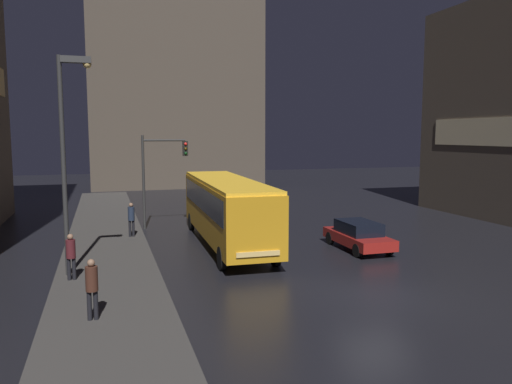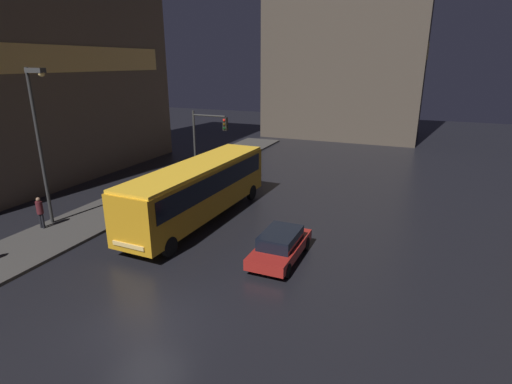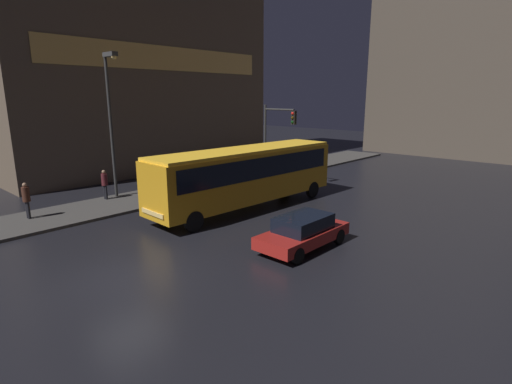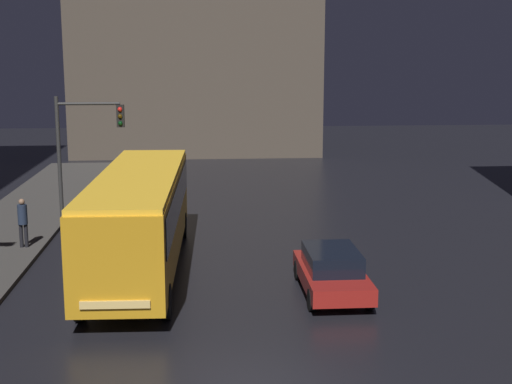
% 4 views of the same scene
% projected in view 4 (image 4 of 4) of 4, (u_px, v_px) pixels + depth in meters
% --- Properties ---
extents(bus_near, '(2.95, 12.06, 3.37)m').
position_uv_depth(bus_near, '(140.00, 211.00, 23.70)').
color(bus_near, orange).
rests_on(bus_near, ground).
extents(car_taxi, '(1.87, 4.32, 1.40)m').
position_uv_depth(car_taxi, '(332.00, 271.00, 21.67)').
color(car_taxi, maroon).
rests_on(car_taxi, ground).
extents(pedestrian_mid, '(0.42, 0.42, 1.84)m').
position_uv_depth(pedestrian_mid, '(23.00, 219.00, 26.36)').
color(pedestrian_mid, black).
rests_on(pedestrian_mid, sidewalk_left).
extents(traffic_light_main, '(2.74, 0.35, 5.59)m').
position_uv_depth(traffic_light_main, '(83.00, 142.00, 28.74)').
color(traffic_light_main, '#2D2D2D').
rests_on(traffic_light_main, ground).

